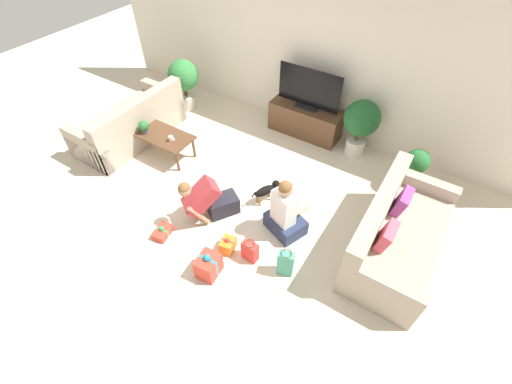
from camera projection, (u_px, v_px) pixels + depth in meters
ground_plane at (223, 206)px, 5.19m from camera, size 16.00×16.00×0.00m
wall_back at (309, 57)px, 5.80m from camera, size 8.40×0.06×2.60m
sofa_left at (131, 124)px, 6.15m from camera, size 0.93×1.97×0.87m
sofa_right at (396, 236)px, 4.42m from camera, size 0.93×1.97×0.87m
coffee_table at (162, 136)px, 5.79m from camera, size 1.09×0.54×0.42m
tv_console at (305, 120)px, 6.28m from camera, size 1.32×0.47×0.56m
tv at (309, 91)px, 5.85m from camera, size 1.14×0.20×0.71m
potted_plant_back_right at (361, 122)px, 5.62m from camera, size 0.60×0.60×1.01m
potted_plant_corner_left at (184, 79)px, 6.65m from camera, size 0.59×0.59×1.00m
potted_plant_corner_right at (414, 168)px, 5.18m from camera, size 0.36×0.36×0.72m
person_kneeling at (209, 200)px, 4.82m from camera, size 0.68×0.82×0.78m
person_sitting at (285, 214)px, 4.63m from camera, size 0.63×0.59×0.97m
dog at (267, 190)px, 5.12m from camera, size 0.28×0.47×0.32m
gift_box_a at (163, 232)px, 4.78m from camera, size 0.23×0.31×0.16m
gift_box_b at (208, 266)px, 4.29m from camera, size 0.29×0.32×0.37m
gift_box_c at (228, 245)px, 4.58m from camera, size 0.21×0.25×0.24m
gift_bag_a at (250, 251)px, 4.44m from camera, size 0.22×0.15×0.33m
gift_bag_b at (285, 263)px, 4.26m from camera, size 0.23×0.16×0.42m
mug at (171, 139)px, 5.59m from camera, size 0.12×0.08×0.09m
tabletop_plant at (144, 126)px, 5.70m from camera, size 0.17×0.17×0.22m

